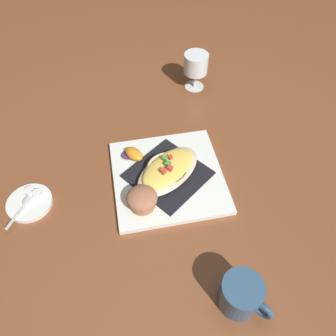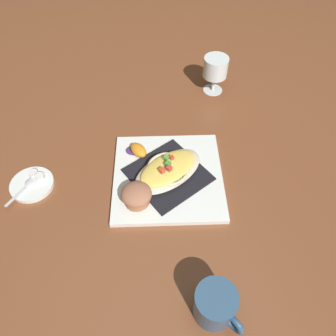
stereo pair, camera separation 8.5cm
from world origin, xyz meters
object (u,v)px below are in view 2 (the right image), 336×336
object	(u,v)px
coffee_mug	(215,305)
spoon	(29,184)
creamer_cup_1	(34,174)
orange_garnish	(138,150)
stemmed_glass	(215,69)
creamer_saucer	(32,184)
gratin_dish	(168,170)
muffin	(137,195)
creamer_cup_0	(40,177)
square_plate	(168,177)

from	to	relation	value
coffee_mug	spoon	bearing A→B (deg)	133.43
spoon	creamer_cup_1	world-z (taller)	creamer_cup_1
orange_garnish	creamer_cup_1	world-z (taller)	orange_garnish
orange_garnish	stemmed_glass	size ratio (longest dim) A/B	0.56
creamer_saucer	spoon	bearing A→B (deg)	-132.72
gratin_dish	muffin	xyz separation A→B (m)	(-0.09, -0.06, 0.00)
creamer_saucer	spoon	world-z (taller)	spoon
coffee_mug	creamer_saucer	size ratio (longest dim) A/B	0.95
muffin	coffee_mug	world-z (taller)	coffee_mug
orange_garnish	creamer_cup_0	xyz separation A→B (m)	(-0.27, -0.03, -0.01)
creamer_cup_0	gratin_dish	bearing A→B (deg)	-10.51
square_plate	creamer_cup_1	size ratio (longest dim) A/B	12.18
square_plate	creamer_cup_1	xyz separation A→B (m)	(-0.35, 0.08, 0.01)
coffee_mug	spoon	world-z (taller)	coffee_mug
creamer_saucer	creamer_cup_1	world-z (taller)	creamer_cup_1
muffin	creamer_cup_1	xyz separation A→B (m)	(-0.26, 0.14, -0.02)
orange_garnish	spoon	bearing A→B (deg)	-171.05
muffin	spoon	size ratio (longest dim) A/B	0.86
creamer_saucer	spoon	distance (m)	0.01
gratin_dish	orange_garnish	size ratio (longest dim) A/B	3.31
orange_garnish	spoon	distance (m)	0.30
coffee_mug	creamer_cup_0	bearing A→B (deg)	130.32
square_plate	muffin	world-z (taller)	muffin
gratin_dish	creamer_cup_1	size ratio (longest dim) A/B	9.64
gratin_dish	creamer_saucer	xyz separation A→B (m)	(-0.36, 0.05, -0.03)
muffin	creamer_cup_0	distance (m)	0.27
orange_garnish	muffin	bearing A→B (deg)	-99.78
orange_garnish	coffee_mug	world-z (taller)	coffee_mug
spoon	muffin	bearing A→B (deg)	-22.73
creamer_cup_0	creamer_saucer	bearing A→B (deg)	-158.50
square_plate	muffin	bearing A→B (deg)	-145.49
square_plate	spoon	world-z (taller)	spoon
stemmed_glass	creamer_cup_1	xyz separation A→B (m)	(-0.58, -0.26, -0.07)
coffee_mug	gratin_dish	bearing A→B (deg)	92.92
coffee_mug	orange_garnish	bearing A→B (deg)	100.61
spoon	creamer_cup_0	size ratio (longest dim) A/B	3.74
square_plate	creamer_saucer	xyz separation A→B (m)	(-0.36, 0.05, -0.00)
spoon	coffee_mug	bearing A→B (deg)	-46.57
orange_garnish	spoon	world-z (taller)	orange_garnish
creamer_saucer	orange_garnish	bearing A→B (deg)	8.25
square_plate	gratin_dish	bearing A→B (deg)	-147.53
square_plate	creamer_saucer	bearing A→B (deg)	171.65
gratin_dish	coffee_mug	size ratio (longest dim) A/B	2.13
stemmed_glass	creamer_cup_0	distance (m)	0.64
stemmed_glass	creamer_cup_0	size ratio (longest dim) A/B	5.20
muffin	orange_garnish	xyz separation A→B (m)	(0.03, 0.16, -0.01)
square_plate	spoon	size ratio (longest dim) A/B	3.26
stemmed_glass	spoon	size ratio (longest dim) A/B	1.39
square_plate	coffee_mug	world-z (taller)	coffee_mug
gratin_dish	creamer_cup_0	distance (m)	0.34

